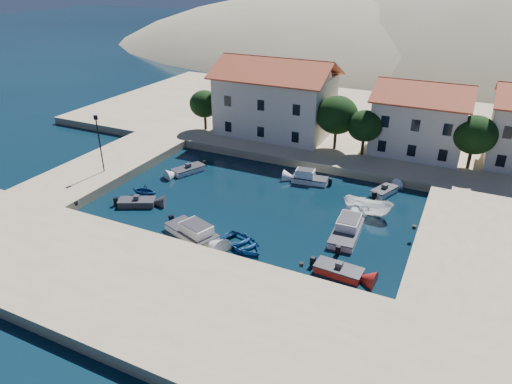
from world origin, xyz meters
The scene contains 21 objects.
ground centered at (0.00, 0.00, 0.00)m, with size 400.00×400.00×0.00m, color black.
quay_south centered at (0.00, -6.00, 0.50)m, with size 52.00×12.00×1.00m, color tan.
quay_east centered at (20.50, 10.00, 0.50)m, with size 11.00×20.00×1.00m, color tan.
quay_west centered at (-19.00, 10.00, 0.50)m, with size 8.00×20.00×1.00m, color tan.
quay_north centered at (2.00, 38.00, 0.50)m, with size 80.00×36.00×1.00m, color tan.
hills centered at (20.64, 123.62, -23.40)m, with size 254.00×176.00×99.00m.
building_left centered at (-6.00, 28.00, 5.94)m, with size 14.70×9.45×9.70m.
building_mid centered at (12.00, 29.00, 5.22)m, with size 10.50×8.40×8.30m.
trees centered at (4.51, 25.46, 4.84)m, with size 37.30×5.30×6.45m.
lamppost centered at (-17.50, 8.00, 4.75)m, with size 0.35×0.25×6.22m.
bollards centered at (2.80, 3.87, 1.15)m, with size 29.36×9.56×0.30m.
motorboat_grey_sw centered at (-10.49, 4.72, 0.30)m, with size 3.83×2.94×1.25m.
cabin_cruiser_south centered at (-2.60, 2.27, 0.48)m, with size 5.54×3.76×1.60m.
rowboat_south centered at (2.22, 2.62, 0.00)m, with size 3.05×4.27×0.88m, color navy.
motorboat_red_se centered at (10.42, 2.46, 0.30)m, with size 3.71×1.83×1.25m.
cabin_cruiser_east centered at (9.46, 8.03, 0.48)m, with size 2.42×5.39×1.60m.
boat_east centered at (10.18, 12.58, 0.00)m, with size 1.74×4.64×1.79m, color white.
motorboat_white_ne centered at (10.72, 17.69, 0.30)m, with size 2.49×3.41×1.25m.
rowboat_west centered at (-11.11, 6.67, 0.00)m, with size 2.40×2.78×1.47m, color navy.
motorboat_white_west centered at (-10.37, 13.60, 0.30)m, with size 3.01×4.06×1.25m.
cabin_cruiser_north centered at (2.92, 16.95, 0.48)m, with size 3.96×2.07×1.60m.
Camera 1 is at (17.03, -25.68, 20.93)m, focal length 32.00 mm.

